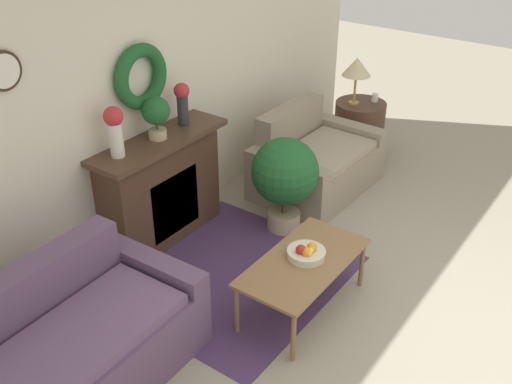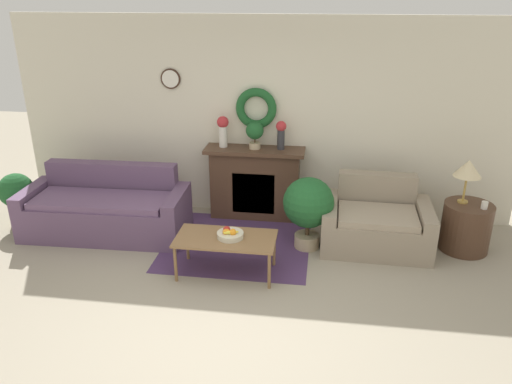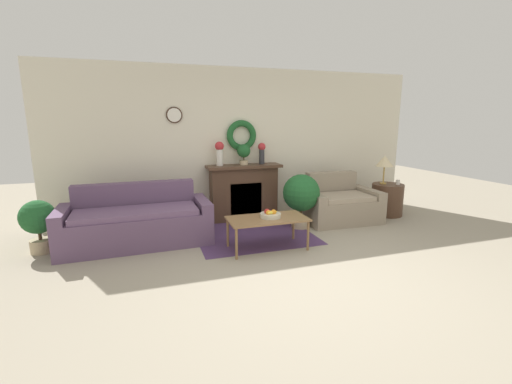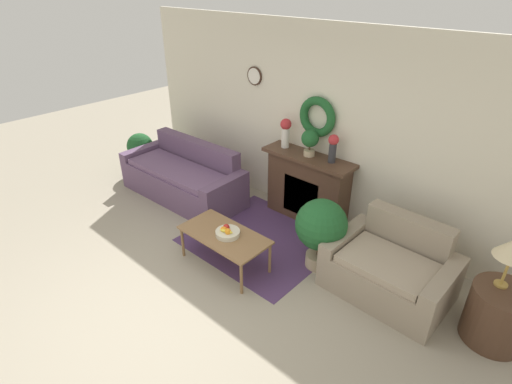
{
  "view_description": "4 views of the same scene",
  "coord_description": "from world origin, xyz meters",
  "px_view_note": "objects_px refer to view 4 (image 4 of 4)",
  "views": [
    {
      "loc": [
        -3.32,
        -0.82,
        3.13
      ],
      "look_at": [
        0.09,
        1.63,
        0.71
      ],
      "focal_mm": 42.0,
      "sensor_mm": 36.0,
      "label": 1
    },
    {
      "loc": [
        0.85,
        -3.79,
        3.01
      ],
      "look_at": [
        0.11,
        1.4,
        0.85
      ],
      "focal_mm": 35.0,
      "sensor_mm": 36.0,
      "label": 2
    },
    {
      "loc": [
        -1.75,
        -3.31,
        1.78
      ],
      "look_at": [
        -0.23,
        1.32,
        0.76
      ],
      "focal_mm": 24.0,
      "sensor_mm": 36.0,
      "label": 3
    },
    {
      "loc": [
        2.76,
        -1.67,
        3.19
      ],
      "look_at": [
        -0.12,
        1.52,
        0.83
      ],
      "focal_mm": 28.0,
      "sensor_mm": 36.0,
      "label": 4
    }
  ],
  "objects_px": {
    "fireplace": "(307,187)",
    "coffee_table": "(224,237)",
    "vase_on_mantel_right": "(333,146)",
    "potted_plant_floor_by_couch": "(140,149)",
    "loveseat_right": "(390,269)",
    "side_table_by_loveseat": "(498,315)",
    "couch_left": "(184,178)",
    "fruit_bowl": "(227,232)",
    "potted_plant_floor_by_loveseat": "(321,227)",
    "potted_plant_on_mantel": "(310,140)",
    "vase_on_mantel_left": "(286,131)"
  },
  "relations": [
    {
      "from": "fruit_bowl",
      "to": "potted_plant_floor_by_loveseat",
      "type": "bearing_deg",
      "value": 41.82
    },
    {
      "from": "potted_plant_floor_by_loveseat",
      "to": "fruit_bowl",
      "type": "bearing_deg",
      "value": -138.18
    },
    {
      "from": "loveseat_right",
      "to": "potted_plant_on_mantel",
      "type": "relative_size",
      "value": 3.6
    },
    {
      "from": "coffee_table",
      "to": "potted_plant_floor_by_couch",
      "type": "height_order",
      "value": "potted_plant_floor_by_couch"
    },
    {
      "from": "coffee_table",
      "to": "potted_plant_on_mantel",
      "type": "distance_m",
      "value": 1.74
    },
    {
      "from": "fruit_bowl",
      "to": "potted_plant_floor_by_couch",
      "type": "xyz_separation_m",
      "value": [
        -3.05,
        0.83,
        -0.04
      ]
    },
    {
      "from": "potted_plant_floor_by_loveseat",
      "to": "potted_plant_floor_by_couch",
      "type": "bearing_deg",
      "value": 178.67
    },
    {
      "from": "loveseat_right",
      "to": "potted_plant_floor_by_couch",
      "type": "bearing_deg",
      "value": -177.61
    },
    {
      "from": "fruit_bowl",
      "to": "fireplace",
      "type": "bearing_deg",
      "value": 87.88
    },
    {
      "from": "fireplace",
      "to": "loveseat_right",
      "type": "relative_size",
      "value": 1.01
    },
    {
      "from": "fireplace",
      "to": "fruit_bowl",
      "type": "relative_size",
      "value": 4.57
    },
    {
      "from": "coffee_table",
      "to": "vase_on_mantel_right",
      "type": "distance_m",
      "value": 1.81
    },
    {
      "from": "vase_on_mantel_left",
      "to": "potted_plant_floor_by_couch",
      "type": "distance_m",
      "value": 2.89
    },
    {
      "from": "potted_plant_floor_by_couch",
      "to": "potted_plant_floor_by_loveseat",
      "type": "distance_m",
      "value": 3.88
    },
    {
      "from": "loveseat_right",
      "to": "side_table_by_loveseat",
      "type": "xyz_separation_m",
      "value": [
        1.08,
        0.04,
        0.0
      ]
    },
    {
      "from": "couch_left",
      "to": "potted_plant_floor_by_loveseat",
      "type": "relative_size",
      "value": 2.32
    },
    {
      "from": "couch_left",
      "to": "loveseat_right",
      "type": "relative_size",
      "value": 1.59
    },
    {
      "from": "vase_on_mantel_right",
      "to": "potted_plant_floor_by_loveseat",
      "type": "distance_m",
      "value": 1.13
    },
    {
      "from": "side_table_by_loveseat",
      "to": "vase_on_mantel_right",
      "type": "relative_size",
      "value": 1.57
    },
    {
      "from": "potted_plant_floor_by_loveseat",
      "to": "side_table_by_loveseat",
      "type": "bearing_deg",
      "value": 6.33
    },
    {
      "from": "fruit_bowl",
      "to": "vase_on_mantel_right",
      "type": "bearing_deg",
      "value": 75.35
    },
    {
      "from": "side_table_by_loveseat",
      "to": "loveseat_right",
      "type": "bearing_deg",
      "value": -177.85
    },
    {
      "from": "fireplace",
      "to": "coffee_table",
      "type": "xyz_separation_m",
      "value": [
        -0.1,
        -1.55,
        -0.1
      ]
    },
    {
      "from": "fireplace",
      "to": "potted_plant_floor_by_loveseat",
      "type": "relative_size",
      "value": 1.48
    },
    {
      "from": "potted_plant_floor_by_couch",
      "to": "coffee_table",
      "type": "bearing_deg",
      "value": -15.53
    },
    {
      "from": "side_table_by_loveseat",
      "to": "fireplace",
      "type": "bearing_deg",
      "value": 167.57
    },
    {
      "from": "vase_on_mantel_right",
      "to": "potted_plant_floor_by_loveseat",
      "type": "xyz_separation_m",
      "value": [
        0.42,
        -0.81,
        -0.66
      ]
    },
    {
      "from": "fruit_bowl",
      "to": "loveseat_right",
      "type": "bearing_deg",
      "value": 28.74
    },
    {
      "from": "fireplace",
      "to": "coffee_table",
      "type": "height_order",
      "value": "fireplace"
    },
    {
      "from": "vase_on_mantel_right",
      "to": "potted_plant_floor_by_couch",
      "type": "bearing_deg",
      "value": -168.25
    },
    {
      "from": "side_table_by_loveseat",
      "to": "couch_left",
      "type": "bearing_deg",
      "value": -177.77
    },
    {
      "from": "loveseat_right",
      "to": "side_table_by_loveseat",
      "type": "height_order",
      "value": "loveseat_right"
    },
    {
      "from": "potted_plant_floor_by_loveseat",
      "to": "vase_on_mantel_left",
      "type": "bearing_deg",
      "value": 146.01
    },
    {
      "from": "fireplace",
      "to": "potted_plant_floor_by_couch",
      "type": "xyz_separation_m",
      "value": [
        -3.11,
        -0.71,
        -0.06
      ]
    },
    {
      "from": "vase_on_mantel_left",
      "to": "loveseat_right",
      "type": "bearing_deg",
      "value": -17.38
    },
    {
      "from": "loveseat_right",
      "to": "potted_plant_floor_by_loveseat",
      "type": "height_order",
      "value": "potted_plant_floor_by_loveseat"
    },
    {
      "from": "vase_on_mantel_right",
      "to": "potted_plant_floor_by_couch",
      "type": "xyz_separation_m",
      "value": [
        -3.46,
        -0.72,
        -0.78
      ]
    },
    {
      "from": "fruit_bowl",
      "to": "potted_plant_floor_by_loveseat",
      "type": "relative_size",
      "value": 0.32
    },
    {
      "from": "loveseat_right",
      "to": "potted_plant_floor_by_loveseat",
      "type": "bearing_deg",
      "value": -166.97
    },
    {
      "from": "couch_left",
      "to": "fruit_bowl",
      "type": "xyz_separation_m",
      "value": [
        1.79,
        -0.78,
        0.17
      ]
    },
    {
      "from": "couch_left",
      "to": "side_table_by_loveseat",
      "type": "height_order",
      "value": "couch_left"
    },
    {
      "from": "fireplace",
      "to": "fruit_bowl",
      "type": "bearing_deg",
      "value": -92.12
    },
    {
      "from": "vase_on_mantel_left",
      "to": "vase_on_mantel_right",
      "type": "relative_size",
      "value": 1.1
    },
    {
      "from": "fireplace",
      "to": "couch_left",
      "type": "height_order",
      "value": "fireplace"
    },
    {
      "from": "loveseat_right",
      "to": "side_table_by_loveseat",
      "type": "distance_m",
      "value": 1.08
    },
    {
      "from": "fruit_bowl",
      "to": "coffee_table",
      "type": "bearing_deg",
      "value": -171.3
    },
    {
      "from": "loveseat_right",
      "to": "fireplace",
      "type": "bearing_deg",
      "value": 159.89
    },
    {
      "from": "potted_plant_on_mantel",
      "to": "potted_plant_floor_by_loveseat",
      "type": "height_order",
      "value": "potted_plant_on_mantel"
    },
    {
      "from": "fruit_bowl",
      "to": "side_table_by_loveseat",
      "type": "relative_size",
      "value": 0.49
    },
    {
      "from": "coffee_table",
      "to": "vase_on_mantel_right",
      "type": "height_order",
      "value": "vase_on_mantel_right"
    }
  ]
}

